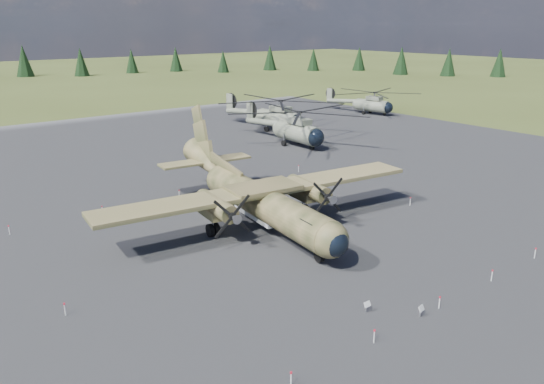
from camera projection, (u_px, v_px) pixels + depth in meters
ground at (278, 248)px, 41.82m from camera, size 500.00×500.00×0.00m
apron at (211, 214)px, 49.32m from camera, size 120.00×120.00×0.04m
transport_plane at (257, 194)px, 45.99m from camera, size 29.21×26.38×9.61m
helicopter_near at (297, 121)px, 75.44m from camera, size 20.80×24.22×5.16m
helicopter_mid at (278, 109)px, 85.90m from camera, size 22.92×25.43×5.24m
helicopter_far at (372, 98)px, 102.56m from camera, size 20.17×21.74×4.40m
info_placard_left at (367, 305)px, 32.30m from camera, size 0.48×0.21×0.75m
info_placard_right at (421, 309)px, 31.81m from camera, size 0.51×0.29×0.76m
barrier_fence at (274, 244)px, 41.34m from camera, size 33.12×29.62×0.85m
treeline at (294, 188)px, 40.98m from camera, size 344.07×341.09×11.00m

